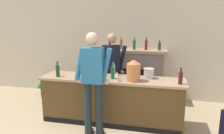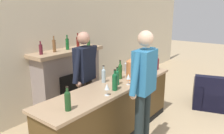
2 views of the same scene
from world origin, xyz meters
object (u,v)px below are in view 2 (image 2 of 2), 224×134
(wine_bottle_port_short, at_px, (104,75))
(person_bartender, at_px, (85,77))
(armchair_black, at_px, (214,96))
(person_customer, at_px, (143,90))
(wine_bottle_riesling_slim, at_px, (115,81))
(wine_bottle_merlot_tall, at_px, (120,71))
(fireplace_stone, at_px, (69,80))
(wine_bottle_chardonnay_pale, at_px, (68,100))
(ice_bucket_steel, at_px, (130,68))
(copper_dispenser, at_px, (134,68))
(wine_bottle_rose_blush, at_px, (117,77))
(wine_glass_near_bucket, at_px, (128,77))
(wine_glass_front_right, at_px, (107,87))
(wine_bottle_cabernet_heavy, at_px, (157,63))

(wine_bottle_port_short, bearing_deg, person_bartender, 108.64)
(armchair_black, relative_size, person_customer, 0.56)
(armchair_black, xyz_separation_m, wine_bottle_riesling_slim, (-2.45, 0.90, 0.82))
(person_customer, distance_m, wine_bottle_port_short, 0.87)
(wine_bottle_port_short, relative_size, wine_bottle_merlot_tall, 0.87)
(fireplace_stone, relative_size, armchair_black, 1.57)
(fireplace_stone, xyz_separation_m, wine_bottle_chardonnay_pale, (-1.33, -1.53, 0.40))
(person_customer, distance_m, person_bartender, 1.18)
(wine_bottle_port_short, xyz_separation_m, wine_bottle_chardonnay_pale, (-1.07, -0.33, 0.01))
(ice_bucket_steel, xyz_separation_m, wine_bottle_port_short, (-0.72, 0.05, 0.03))
(person_bartender, xyz_separation_m, copper_dispenser, (0.56, -0.63, 0.15))
(wine_bottle_port_short, distance_m, wine_bottle_riesling_slim, 0.41)
(wine_bottle_rose_blush, xyz_separation_m, wine_glass_near_bucket, (0.12, -0.14, -0.00))
(copper_dispenser, xyz_separation_m, wine_bottle_rose_blush, (-0.41, 0.05, -0.07))
(ice_bucket_steel, relative_size, wine_bottle_rose_blush, 0.69)
(wine_bottle_riesling_slim, bearing_deg, ice_bucket_steel, 19.53)
(fireplace_stone, bearing_deg, copper_dispenser, -82.78)
(wine_bottle_riesling_slim, relative_size, wine_glass_front_right, 1.82)
(ice_bucket_steel, relative_size, wine_bottle_chardonnay_pale, 0.68)
(fireplace_stone, distance_m, ice_bucket_steel, 1.38)
(wine_bottle_chardonnay_pale, bearing_deg, wine_bottle_riesling_slim, -2.24)
(wine_bottle_port_short, distance_m, wine_bottle_cabernet_heavy, 1.34)
(wine_bottle_rose_blush, height_order, wine_glass_near_bucket, wine_bottle_rose_blush)
(wine_bottle_riesling_slim, relative_size, wine_bottle_cabernet_heavy, 1.10)
(person_bartender, relative_size, wine_bottle_merlot_tall, 5.25)
(copper_dispenser, bearing_deg, wine_bottle_chardonnay_pale, -178.88)
(copper_dispenser, relative_size, wine_glass_near_bucket, 2.20)
(ice_bucket_steel, xyz_separation_m, wine_bottle_riesling_slim, (-0.90, -0.32, 0.05))
(fireplace_stone, bearing_deg, ice_bucket_steel, -69.80)
(ice_bucket_steel, bearing_deg, wine_bottle_chardonnay_pale, -171.04)
(copper_dispenser, distance_m, wine_bottle_merlot_tall, 0.24)
(wine_bottle_riesling_slim, relative_size, wine_bottle_chardonnay_pale, 1.07)
(fireplace_stone, relative_size, wine_bottle_riesling_slim, 5.03)
(wine_bottle_riesling_slim, xyz_separation_m, wine_bottle_cabernet_heavy, (1.47, 0.03, -0.01))
(armchair_black, height_order, wine_bottle_port_short, wine_bottle_port_short)
(wine_bottle_port_short, relative_size, wine_bottle_chardonnay_pale, 0.95)
(wine_bottle_port_short, bearing_deg, person_customer, -100.80)
(wine_bottle_riesling_slim, bearing_deg, wine_bottle_chardonnay_pale, 177.76)
(wine_bottle_rose_blush, height_order, wine_bottle_chardonnay_pale, wine_bottle_chardonnay_pale)
(wine_bottle_cabernet_heavy, bearing_deg, wine_bottle_riesling_slim, -178.75)
(wine_bottle_port_short, xyz_separation_m, wine_bottle_rose_blush, (0.04, -0.25, 0.00))
(ice_bucket_steel, relative_size, wine_bottle_port_short, 0.72)
(person_customer, height_order, wine_glass_near_bucket, person_customer)
(wine_bottle_cabernet_heavy, relative_size, wine_glass_front_right, 1.65)
(fireplace_stone, height_order, wine_bottle_merlot_tall, fireplace_stone)
(ice_bucket_steel, xyz_separation_m, wine_bottle_cabernet_heavy, (0.57, -0.29, 0.04))
(armchair_black, distance_m, wine_bottle_riesling_slim, 2.74)
(armchair_black, distance_m, wine_bottle_chardonnay_pale, 3.57)
(wine_bottle_riesling_slim, bearing_deg, wine_bottle_port_short, 64.48)
(copper_dispenser, relative_size, wine_bottle_port_short, 1.37)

